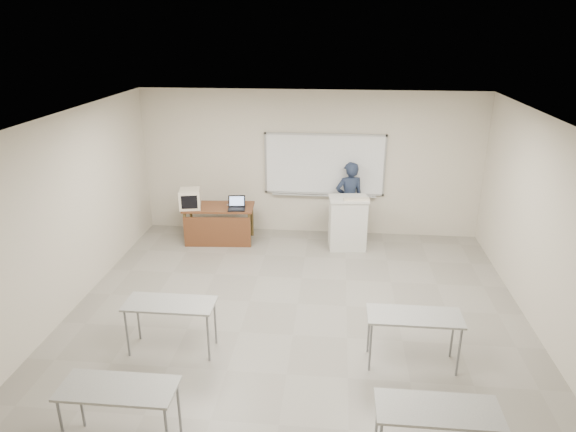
# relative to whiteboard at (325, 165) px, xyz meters

# --- Properties ---
(floor) EXTENTS (7.00, 8.00, 0.01)m
(floor) POSITION_rel_whiteboard_xyz_m (-0.30, -3.97, -1.49)
(floor) COLOR gray
(floor) RESTS_ON ground
(whiteboard) EXTENTS (2.48, 0.10, 1.31)m
(whiteboard) POSITION_rel_whiteboard_xyz_m (0.00, 0.00, 0.00)
(whiteboard) COLOR white
(whiteboard) RESTS_ON floor
(student_desks) EXTENTS (4.40, 2.20, 0.73)m
(student_desks) POSITION_rel_whiteboard_xyz_m (-0.30, -5.32, -0.81)
(student_desks) COLOR #A7A7A2
(student_desks) RESTS_ON floor
(instructor_desk) EXTENTS (1.40, 0.70, 0.75)m
(instructor_desk) POSITION_rel_whiteboard_xyz_m (-2.10, -0.78, -0.94)
(instructor_desk) COLOR brown
(instructor_desk) RESTS_ON floor
(podium) EXTENTS (0.75, 0.54, 1.05)m
(podium) POSITION_rel_whiteboard_xyz_m (0.50, -0.77, -0.95)
(podium) COLOR white
(podium) RESTS_ON floor
(crt_monitor) EXTENTS (0.41, 0.46, 0.39)m
(crt_monitor) POSITION_rel_whiteboard_xyz_m (-2.65, -0.79, -0.54)
(crt_monitor) COLOR beige
(crt_monitor) RESTS_ON instructor_desk
(laptop) EXTENTS (0.34, 0.31, 0.25)m
(laptop) POSITION_rel_whiteboard_xyz_m (-1.70, -0.79, -0.67)
(laptop) COLOR black
(laptop) RESTS_ON instructor_desk
(mouse) EXTENTS (0.09, 0.06, 0.03)m
(mouse) POSITION_rel_whiteboard_xyz_m (-1.90, -0.62, -0.71)
(mouse) COLOR #B4B9BC
(mouse) RESTS_ON instructor_desk
(keyboard) EXTENTS (0.50, 0.21, 0.03)m
(keyboard) POSITION_rel_whiteboard_xyz_m (0.65, -0.89, -0.42)
(keyboard) COLOR beige
(keyboard) RESTS_ON podium
(presenter) EXTENTS (0.67, 0.54, 1.61)m
(presenter) POSITION_rel_whiteboard_xyz_m (0.53, -0.16, -0.68)
(presenter) COLOR black
(presenter) RESTS_ON floor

